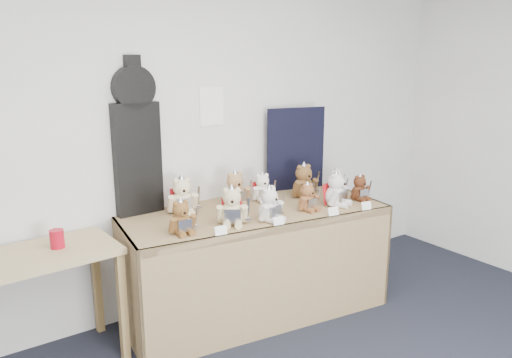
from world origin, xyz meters
TOP-DOWN VIEW (x-y plane):
  - room_shell at (0.52, 2.49)m, footprint 6.00×6.00m
  - display_table at (0.61, 1.98)m, footprint 2.10×1.09m
  - side_table at (-0.91, 2.20)m, footprint 0.98×0.58m
  - guitar_case at (-0.12, 2.48)m, footprint 0.35×0.12m
  - navy_board at (1.26, 2.36)m, footprint 0.52×0.14m
  - red_cup at (-0.78, 2.22)m, footprint 0.09×0.09m
  - teddy_front_far_left at (-0.07, 1.90)m, footprint 0.21×0.17m
  - teddy_front_left at (0.30, 1.87)m, footprint 0.24×0.24m
  - teddy_front_centre at (0.56, 1.78)m, footprint 0.23×0.20m
  - teddy_front_right at (0.94, 1.81)m, footprint 0.20×0.16m
  - teddy_front_far_right at (1.20, 1.78)m, footprint 0.25×0.24m
  - teddy_front_end at (1.47, 1.79)m, footprint 0.19×0.16m
  - teddy_back_left at (0.13, 2.29)m, footprint 0.26×0.24m
  - teddy_back_centre_left at (0.56, 2.22)m, footprint 0.25×0.22m
  - teddy_back_centre_right at (0.81, 2.22)m, footprint 0.21×0.19m
  - teddy_back_right at (1.15, 2.11)m, footprint 0.26×0.21m
  - teddy_back_end at (1.46, 2.06)m, footprint 0.19×0.18m
  - entry_card_a at (0.12, 1.72)m, footprint 0.09×0.03m
  - entry_card_b at (0.55, 1.67)m, footprint 0.08×0.03m
  - entry_card_c at (1.01, 1.60)m, footprint 0.09×0.03m
  - entry_card_d at (1.31, 1.56)m, footprint 0.09×0.03m

SIDE VIEW (x-z plane):
  - display_table at x=0.61m, z-range 0.24..1.07m
  - side_table at x=-0.91m, z-range 0.27..1.06m
  - red_cup at x=-0.78m, z-range 0.79..0.91m
  - entry_card_b at x=0.55m, z-range 0.84..0.89m
  - entry_card_a at x=0.12m, z-range 0.84..0.90m
  - entry_card_c at x=1.01m, z-range 0.84..0.90m
  - entry_card_d at x=1.31m, z-range 0.84..0.90m
  - teddy_back_end at x=1.46m, z-range 0.81..1.04m
  - teddy_front_end at x=1.47m, z-range 0.81..1.05m
  - teddy_front_right at x=0.94m, z-range 0.81..1.05m
  - teddy_back_centre_right at x=0.81m, z-range 0.81..1.06m
  - teddy_front_far_left at x=-0.07m, z-range 0.81..1.06m
  - teddy_front_centre at x=0.56m, z-range 0.81..1.08m
  - teddy_front_far_right at x=1.20m, z-range 0.80..1.10m
  - teddy_front_left at x=0.30m, z-range 0.80..1.10m
  - teddy_back_centre_left at x=0.56m, z-range 0.80..1.11m
  - teddy_back_left at x=0.13m, z-range 0.80..1.12m
  - teddy_back_right at x=1.15m, z-range 0.80..1.12m
  - navy_board at x=1.26m, z-range 0.83..1.54m
  - guitar_case at x=-0.12m, z-range 0.82..1.96m
  - room_shell at x=0.52m, z-range -1.42..4.58m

